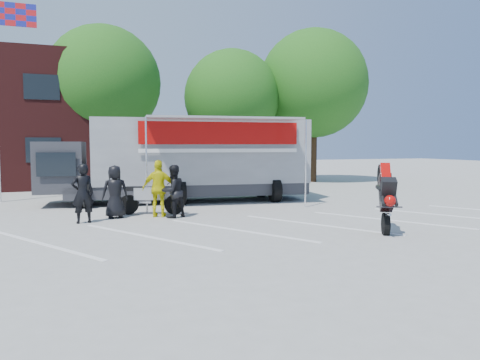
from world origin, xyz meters
TOP-DOWN VIEW (x-y plane):
  - ground at (0.00, 0.00)m, footprint 100.00×100.00m
  - parking_bay_lines at (0.00, 1.00)m, footprint 18.09×13.33m
  - flagpole at (-6.24, 10.00)m, footprint 1.61×0.12m
  - tree_left at (-2.00, 16.00)m, footprint 6.12×6.12m
  - tree_mid at (5.00, 15.00)m, footprint 5.44×5.44m
  - tree_right at (10.00, 14.50)m, footprint 6.46×6.46m
  - transporter_truck at (0.57, 7.56)m, footprint 10.69×6.04m
  - parked_motorcycle at (-1.46, 4.62)m, footprint 2.28×1.37m
  - stunt_bike_rider at (3.76, -0.32)m, footprint 1.48×1.83m
  - spectator_leather_a at (-2.63, 4.27)m, footprint 0.82×0.55m
  - spectator_leather_b at (-3.60, 3.65)m, footprint 0.69×0.51m
  - spectator_leather_c at (-0.94, 3.71)m, footprint 0.97×0.88m
  - spectator_hivis at (-1.32, 4.02)m, footprint 1.13×0.78m

SIDE VIEW (x-z plane):
  - ground at x=0.00m, z-range 0.00..0.00m
  - transporter_truck at x=0.57m, z-range -1.62..1.62m
  - parked_motorcycle at x=-1.46m, z-range -0.57..0.57m
  - stunt_bike_rider at x=3.76m, z-range -0.98..0.98m
  - parking_bay_lines at x=0.00m, z-range 0.00..0.01m
  - spectator_leather_a at x=-2.63m, z-range 0.00..1.63m
  - spectator_leather_c at x=-0.94m, z-range 0.00..1.64m
  - spectator_leather_b at x=-3.60m, z-range 0.00..1.72m
  - spectator_hivis at x=-1.32m, z-range 0.00..1.78m
  - tree_mid at x=5.00m, z-range 1.10..8.78m
  - flagpole at x=-6.24m, z-range 1.05..9.05m
  - tree_left at x=-2.00m, z-range 1.25..9.89m
  - tree_right at x=10.00m, z-range 1.32..10.44m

